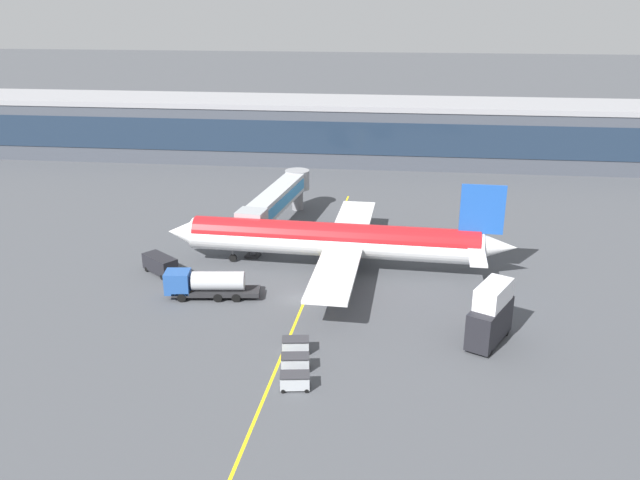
{
  "coord_description": "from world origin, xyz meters",
  "views": [
    {
      "loc": [
        10.3,
        -68.15,
        33.0
      ],
      "look_at": [
        1.5,
        7.68,
        4.5
      ],
      "focal_mm": 36.95,
      "sensor_mm": 36.0,
      "label": 1
    }
  ],
  "objects_px": {
    "main_airliner": "(336,240)",
    "fuel_tanker": "(206,284)",
    "crew_van": "(160,263)",
    "baggage_cart_0": "(295,381)",
    "catering_lift": "(491,314)",
    "baggage_cart_1": "(295,362)",
    "baggage_cart_2": "(296,345)"
  },
  "relations": [
    {
      "from": "crew_van",
      "to": "baggage_cart_1",
      "type": "height_order",
      "value": "crew_van"
    },
    {
      "from": "crew_van",
      "to": "baggage_cart_2",
      "type": "relative_size",
      "value": 1.84
    },
    {
      "from": "baggage_cart_1",
      "to": "baggage_cart_0",
      "type": "bearing_deg",
      "value": -81.96
    },
    {
      "from": "crew_van",
      "to": "baggage_cart_0",
      "type": "relative_size",
      "value": 1.84
    },
    {
      "from": "baggage_cart_0",
      "to": "catering_lift",
      "type": "bearing_deg",
      "value": 30.3
    },
    {
      "from": "main_airliner",
      "to": "baggage_cart_1",
      "type": "distance_m",
      "value": 25.03
    },
    {
      "from": "crew_van",
      "to": "baggage_cart_1",
      "type": "xyz_separation_m",
      "value": [
        20.38,
        -20.61,
        -0.53
      ]
    },
    {
      "from": "catering_lift",
      "to": "baggage_cart_1",
      "type": "bearing_deg",
      "value": -158.18
    },
    {
      "from": "baggage_cart_0",
      "to": "fuel_tanker",
      "type": "bearing_deg",
      "value": 126.71
    },
    {
      "from": "catering_lift",
      "to": "baggage_cart_1",
      "type": "relative_size",
      "value": 2.53
    },
    {
      "from": "crew_van",
      "to": "baggage_cart_0",
      "type": "distance_m",
      "value": 31.61
    },
    {
      "from": "crew_van",
      "to": "baggage_cart_2",
      "type": "height_order",
      "value": "crew_van"
    },
    {
      "from": "fuel_tanker",
      "to": "crew_van",
      "type": "distance_m",
      "value": 10.04
    },
    {
      "from": "catering_lift",
      "to": "baggage_cart_1",
      "type": "xyz_separation_m",
      "value": [
        -18.63,
        -7.46,
        -2.28
      ]
    },
    {
      "from": "main_airliner",
      "to": "baggage_cart_0",
      "type": "bearing_deg",
      "value": -92.07
    },
    {
      "from": "crew_van",
      "to": "baggage_cart_2",
      "type": "bearing_deg",
      "value": -41.17
    },
    {
      "from": "fuel_tanker",
      "to": "baggage_cart_1",
      "type": "height_order",
      "value": "fuel_tanker"
    },
    {
      "from": "baggage_cart_2",
      "to": "baggage_cart_1",
      "type": "bearing_deg",
      "value": -81.96
    },
    {
      "from": "baggage_cart_0",
      "to": "crew_van",
      "type": "bearing_deg",
      "value": 131.23
    },
    {
      "from": "fuel_tanker",
      "to": "baggage_cart_2",
      "type": "xyz_separation_m",
      "value": [
        12.14,
        -11.14,
        -0.96
      ]
    },
    {
      "from": "fuel_tanker",
      "to": "baggage_cart_1",
      "type": "distance_m",
      "value": 19.08
    },
    {
      "from": "crew_van",
      "to": "baggage_cart_0",
      "type": "bearing_deg",
      "value": -48.77
    },
    {
      "from": "catering_lift",
      "to": "baggage_cart_0",
      "type": "xyz_separation_m",
      "value": [
        -18.19,
        -10.63,
        -2.28
      ]
    },
    {
      "from": "main_airliner",
      "to": "crew_van",
      "type": "bearing_deg",
      "value": -169.14
    },
    {
      "from": "crew_van",
      "to": "main_airliner",
      "type": "bearing_deg",
      "value": 10.86
    },
    {
      "from": "crew_van",
      "to": "fuel_tanker",
      "type": "bearing_deg",
      "value": -38.92
    },
    {
      "from": "catering_lift",
      "to": "baggage_cart_2",
      "type": "relative_size",
      "value": 2.53
    },
    {
      "from": "fuel_tanker",
      "to": "main_airliner",
      "type": "bearing_deg",
      "value": 36.76
    },
    {
      "from": "main_airliner",
      "to": "fuel_tanker",
      "type": "relative_size",
      "value": 4.06
    },
    {
      "from": "baggage_cart_1",
      "to": "crew_van",
      "type": "bearing_deg",
      "value": 134.69
    },
    {
      "from": "main_airliner",
      "to": "baggage_cart_0",
      "type": "height_order",
      "value": "main_airliner"
    },
    {
      "from": "baggage_cart_0",
      "to": "baggage_cart_2",
      "type": "relative_size",
      "value": 1.0
    }
  ]
}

